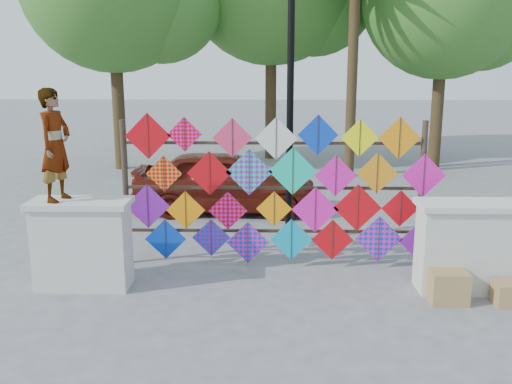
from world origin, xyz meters
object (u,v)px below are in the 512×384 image
Objects in this scene: kite_rack at (279,191)px; vendor_woman at (55,145)px; sedan at (225,181)px; lamppost at (290,90)px.

kite_rack is 3.32m from vendor_woman.
kite_rack reaches higher than sedan.
vendor_woman is 4.00m from lamppost.
lamppost is (0.21, 1.27, 1.48)m from kite_rack.
kite_rack is 1.12× the size of lamppost.
sedan is (1.98, 4.26, -1.39)m from vendor_woman.
lamppost is at bearing -41.39° from vendor_woman.
vendor_woman is (-3.07, -0.93, 0.84)m from kite_rack.
kite_rack is at bearing -99.17° from lamppost.
sedan is 3.16m from lamppost.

